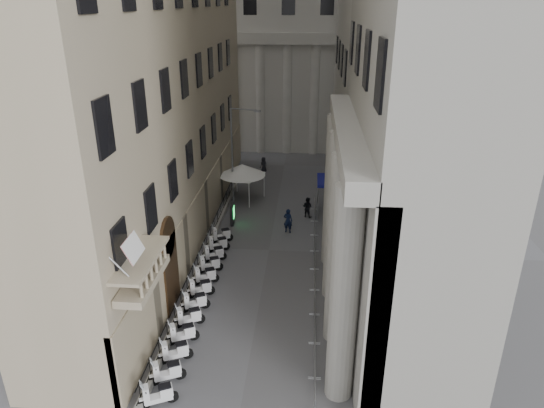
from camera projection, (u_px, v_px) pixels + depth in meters
The scene contains 31 objects.
far_building at pixel (290, 13), 54.91m from camera, with size 22.00×10.00×30.00m, color #B2B0A8.
iron_fence at pixel (206, 256), 33.49m from camera, with size 0.30×28.00×1.40m, color black, non-canonical shape.
blue_awning at pixel (326, 213), 40.22m from camera, with size 1.60×3.00×3.00m, color navy, non-canonical shape.
flag at pixel (152, 398), 21.53m from camera, with size 1.00×1.40×8.20m, color #9E0C11, non-canonical shape.
scooter_0 at pixel (159, 405), 21.16m from camera, with size 0.56×1.40×1.50m, color white, non-canonical shape.
scooter_1 at pixel (168, 382), 22.45m from camera, with size 0.56×1.40×1.50m, color white, non-canonical shape.
scooter_2 at pixel (176, 361), 23.75m from camera, with size 0.56×1.40×1.50m, color white, non-canonical shape.
scooter_3 at pixel (184, 342), 25.05m from camera, with size 0.56×1.40×1.50m, color white, non-canonical shape.
scooter_4 at pixel (190, 325), 26.35m from camera, with size 0.56×1.40×1.50m, color white, non-canonical shape.
scooter_5 at pixel (196, 310), 27.65m from camera, with size 0.56×1.40×1.50m, color white, non-canonical shape.
scooter_6 at pixel (201, 296), 28.95m from camera, with size 0.56×1.40×1.50m, color white, non-canonical shape.
scooter_7 at pixel (206, 283), 30.24m from camera, with size 0.56×1.40×1.50m, color white, non-canonical shape.
scooter_8 at pixel (210, 272), 31.54m from camera, with size 0.56×1.40×1.50m, color white, non-canonical shape.
scooter_9 at pixel (215, 261), 32.84m from camera, with size 0.56×1.40×1.50m, color white, non-canonical shape.
scooter_10 at pixel (218, 251), 34.14m from camera, with size 0.56×1.40×1.50m, color white, non-canonical shape.
scooter_11 at pixel (222, 242), 35.44m from camera, with size 0.56×1.40×1.50m, color white, non-canonical shape.
barrier_0 at pixel (314, 399), 21.49m from camera, with size 0.60×2.40×1.10m, color #A7A9AF, non-canonical shape.
barrier_1 at pixel (314, 360), 23.78m from camera, with size 0.60×2.40×1.10m, color #A7A9AF, non-canonical shape.
barrier_2 at pixel (314, 329), 26.08m from camera, with size 0.60×2.40×1.10m, color #A7A9AF, non-canonical shape.
barrier_3 at pixel (314, 302), 28.38m from camera, with size 0.60×2.40×1.10m, color #A7A9AF, non-canonical shape.
barrier_4 at pixel (314, 279), 30.67m from camera, with size 0.60×2.40×1.10m, color #A7A9AF, non-canonical shape.
barrier_5 at pixel (314, 260), 32.97m from camera, with size 0.60×2.40×1.10m, color #A7A9AF, non-canonical shape.
barrier_6 at pixel (314, 243), 35.27m from camera, with size 0.60×2.40×1.10m, color #A7A9AF, non-canonical shape.
barrier_7 at pixel (314, 228), 37.56m from camera, with size 0.60×2.40×1.10m, color #A7A9AF, non-canonical shape.
barrier_8 at pixel (314, 215), 39.86m from camera, with size 0.60×2.40×1.10m, color #A7A9AF, non-canonical shape.
security_tent at pixel (239, 168), 42.62m from camera, with size 4.01×4.01×3.26m.
street_lamp at pixel (235, 148), 40.64m from camera, with size 2.63×0.88×8.25m.
info_kiosk at pixel (232, 214), 37.90m from camera, with size 0.28×0.81×1.71m.
pedestrian_a at pixel (288, 221), 36.58m from camera, with size 0.70×0.46×1.91m, color black.
pedestrian_b at pixel (307, 207), 39.25m from camera, with size 0.82×0.64×1.70m, color black.
pedestrian_c at pixel (264, 165), 49.54m from camera, with size 0.78×0.51×1.59m, color black.
Camera 1 is at (2.64, -11.01, 16.32)m, focal length 32.00 mm.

